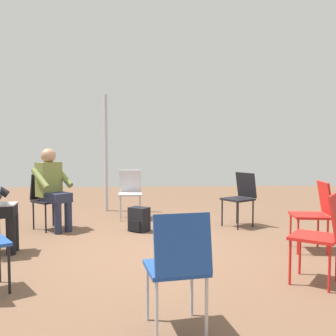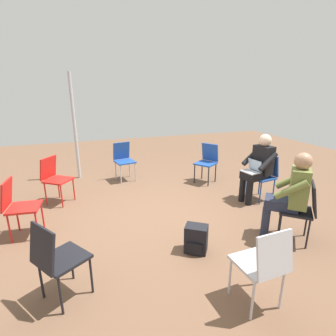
% 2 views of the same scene
% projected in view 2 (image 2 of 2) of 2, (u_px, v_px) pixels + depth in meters
% --- Properties ---
extents(ground_plane, '(14.00, 14.00, 0.00)m').
position_uv_depth(ground_plane, '(164.00, 217.00, 4.28)').
color(ground_plane, brown).
extents(chair_south, '(0.46, 0.49, 0.85)m').
position_uv_depth(chair_south, '(264.00, 174.00, 4.86)').
color(chair_south, '#1E4799').
rests_on(chair_south, ground).
extents(chair_northeast, '(0.57, 0.58, 0.85)m').
position_uv_depth(chair_northeast, '(55.00, 177.00, 4.70)').
color(chair_northeast, red).
rests_on(chair_northeast, ground).
extents(chair_west, '(0.45, 0.42, 0.85)m').
position_uv_depth(chair_west, '(264.00, 262.00, 2.39)').
color(chair_west, '#B7B7BC').
rests_on(chair_west, ground).
extents(chair_southeast, '(0.57, 0.58, 0.85)m').
position_uv_depth(chair_southeast, '(207.00, 160.00, 5.76)').
color(chair_southeast, '#1E4799').
rests_on(chair_southeast, ground).
extents(chair_southwest, '(0.58, 0.59, 0.85)m').
position_uv_depth(chair_southwest, '(302.00, 208.00, 3.48)').
color(chair_southwest, black).
rests_on(chair_southwest, ground).
extents(chair_east, '(0.50, 0.46, 0.85)m').
position_uv_depth(chair_east, '(124.00, 158.00, 5.90)').
color(chair_east, '#1E4799').
rests_on(chair_east, ground).
extents(chair_northwest, '(0.57, 0.58, 0.85)m').
position_uv_depth(chair_northwest, '(56.00, 257.00, 2.47)').
color(chair_northwest, black).
rests_on(chair_northwest, ground).
extents(chair_north, '(0.45, 0.48, 0.85)m').
position_uv_depth(chair_north, '(18.00, 204.00, 3.59)').
color(chair_north, red).
rests_on(chair_north, ground).
extents(person_with_laptop, '(0.54, 0.56, 1.24)m').
position_uv_depth(person_with_laptop, '(259.00, 165.00, 4.72)').
color(person_with_laptop, black).
rests_on(person_with_laptop, ground).
extents(person_in_olive, '(0.63, 0.63, 1.24)m').
position_uv_depth(person_in_olive, '(291.00, 192.00, 3.49)').
color(person_in_olive, '#23283D').
rests_on(person_in_olive, ground).
extents(backpack_near_laptop_user, '(0.33, 0.34, 0.36)m').
position_uv_depth(backpack_near_laptop_user, '(196.00, 240.00, 3.35)').
color(backpack_near_laptop_user, black).
rests_on(backpack_near_laptop_user, ground).
extents(tent_pole_near, '(0.07, 0.07, 2.35)m').
position_uv_depth(tent_pole_near, '(75.00, 128.00, 5.80)').
color(tent_pole_near, '#B2B2B7').
rests_on(tent_pole_near, ground).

